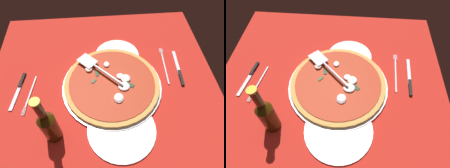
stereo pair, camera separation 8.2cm
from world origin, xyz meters
The scene contains 10 objects.
ground_plane centered at (0.00, 0.00, -0.40)cm, with size 96.77×96.77×0.80cm, color #B42219.
checker_pattern centered at (0.00, 0.00, 0.05)cm, with size 96.77×96.77×0.10cm.
pizza_pan centered at (0.40, 3.50, 0.76)cm, with size 41.26×41.26×1.31cm, color silver.
dinner_plate_left centered at (-17.18, 7.44, 0.60)cm, with size 20.55×20.55×1.00cm, color silver.
dinner_plate_right centered at (19.66, 5.33, 0.60)cm, with size 24.97×24.97×1.00cm, color white.
pizza centered at (0.43, 3.58, 2.29)cm, with size 39.24×39.24×3.06cm.
pizza_server centered at (-6.71, -1.77, 4.81)cm, with size 19.41×19.01×1.00cm.
place_setting_near centered at (-0.31, -32.74, 0.45)cm, with size 21.80×14.84×1.40cm.
place_setting_far centered at (-7.35, 31.13, 0.45)cm, with size 22.85×14.14×1.40cm.
beer_bottle centered at (19.69, -18.73, 9.32)cm, with size 5.69×5.69×23.83cm.
Camera 2 is at (48.14, 7.51, 68.98)cm, focal length 31.95 mm.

